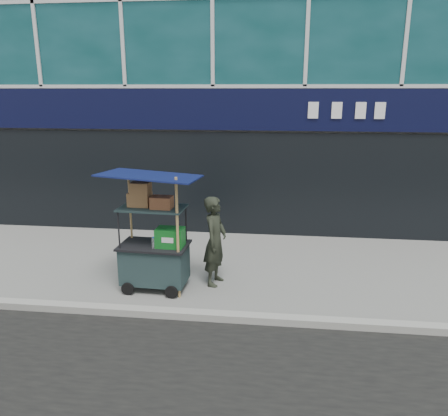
# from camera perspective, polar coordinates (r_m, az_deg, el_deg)

# --- Properties ---
(ground) EXTENTS (80.00, 80.00, 0.00)m
(ground) POSITION_cam_1_polar(r_m,az_deg,el_deg) (7.02, -5.84, -13.24)
(ground) COLOR gray
(ground) RESTS_ON ground
(curb) EXTENTS (80.00, 0.18, 0.12)m
(curb) POSITION_cam_1_polar(r_m,az_deg,el_deg) (6.82, -6.22, -13.59)
(curb) COLOR #989890
(curb) RESTS_ON ground
(vendor_cart) EXTENTS (1.58, 1.16, 2.07)m
(vendor_cart) POSITION_cam_1_polar(r_m,az_deg,el_deg) (7.52, -9.01, -5.28)
(vendor_cart) COLOR #1C2E2F
(vendor_cart) RESTS_ON ground
(vendor_man) EXTENTS (0.49, 0.65, 1.58)m
(vendor_man) POSITION_cam_1_polar(r_m,az_deg,el_deg) (7.60, -1.17, -4.33)
(vendor_man) COLOR black
(vendor_man) RESTS_ON ground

